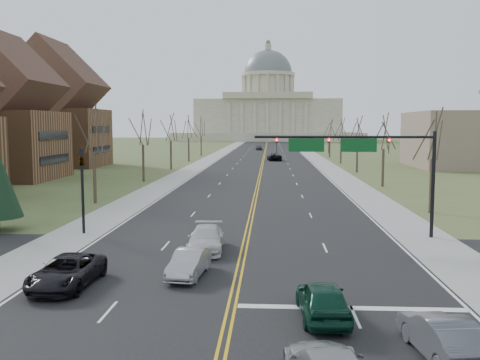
# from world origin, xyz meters

# --- Properties ---
(ground) EXTENTS (600.00, 600.00, 0.00)m
(ground) POSITION_xyz_m (0.00, 0.00, 0.00)
(ground) COLOR #47572B
(ground) RESTS_ON ground
(road) EXTENTS (20.00, 380.00, 0.01)m
(road) POSITION_xyz_m (0.00, 110.00, 0.01)
(road) COLOR black
(road) RESTS_ON ground
(cross_road) EXTENTS (120.00, 14.00, 0.01)m
(cross_road) POSITION_xyz_m (0.00, 6.00, 0.01)
(cross_road) COLOR black
(cross_road) RESTS_ON ground
(sidewalk_left) EXTENTS (4.00, 380.00, 0.03)m
(sidewalk_left) POSITION_xyz_m (-12.00, 110.00, 0.01)
(sidewalk_left) COLOR gray
(sidewalk_left) RESTS_ON ground
(sidewalk_right) EXTENTS (4.00, 380.00, 0.03)m
(sidewalk_right) POSITION_xyz_m (12.00, 110.00, 0.01)
(sidewalk_right) COLOR gray
(sidewalk_right) RESTS_ON ground
(center_line) EXTENTS (0.42, 380.00, 0.01)m
(center_line) POSITION_xyz_m (0.00, 110.00, 0.01)
(center_line) COLOR gold
(center_line) RESTS_ON road
(edge_line_left) EXTENTS (0.15, 380.00, 0.01)m
(edge_line_left) POSITION_xyz_m (-9.80, 110.00, 0.01)
(edge_line_left) COLOR silver
(edge_line_left) RESTS_ON road
(edge_line_right) EXTENTS (0.15, 380.00, 0.01)m
(edge_line_right) POSITION_xyz_m (9.80, 110.00, 0.01)
(edge_line_right) COLOR silver
(edge_line_right) RESTS_ON road
(stop_bar) EXTENTS (9.50, 0.50, 0.01)m
(stop_bar) POSITION_xyz_m (5.00, -1.00, 0.01)
(stop_bar) COLOR silver
(stop_bar) RESTS_ON road
(capitol) EXTENTS (90.00, 60.00, 50.00)m
(capitol) POSITION_xyz_m (0.00, 249.91, 14.20)
(capitol) COLOR beige
(capitol) RESTS_ON ground
(signal_mast) EXTENTS (12.12, 0.44, 7.20)m
(signal_mast) POSITION_xyz_m (7.45, 13.50, 5.76)
(signal_mast) COLOR black
(signal_mast) RESTS_ON ground
(signal_left) EXTENTS (0.32, 0.36, 6.00)m
(signal_left) POSITION_xyz_m (-11.50, 13.50, 3.71)
(signal_left) COLOR black
(signal_left) RESTS_ON ground
(tree_r_0) EXTENTS (3.74, 3.74, 8.50)m
(tree_r_0) POSITION_xyz_m (15.50, 24.00, 6.55)
(tree_r_0) COLOR #352A1F
(tree_r_0) RESTS_ON ground
(tree_l_0) EXTENTS (3.96, 3.96, 9.00)m
(tree_l_0) POSITION_xyz_m (-15.50, 28.00, 6.94)
(tree_l_0) COLOR #352A1F
(tree_l_0) RESTS_ON ground
(tree_r_1) EXTENTS (3.74, 3.74, 8.50)m
(tree_r_1) POSITION_xyz_m (15.50, 44.00, 6.55)
(tree_r_1) COLOR #352A1F
(tree_r_1) RESTS_ON ground
(tree_l_1) EXTENTS (3.96, 3.96, 9.00)m
(tree_l_1) POSITION_xyz_m (-15.50, 48.00, 6.94)
(tree_l_1) COLOR #352A1F
(tree_l_1) RESTS_ON ground
(tree_r_2) EXTENTS (3.74, 3.74, 8.50)m
(tree_r_2) POSITION_xyz_m (15.50, 64.00, 6.55)
(tree_r_2) COLOR #352A1F
(tree_r_2) RESTS_ON ground
(tree_l_2) EXTENTS (3.96, 3.96, 9.00)m
(tree_l_2) POSITION_xyz_m (-15.50, 68.00, 6.94)
(tree_l_2) COLOR #352A1F
(tree_l_2) RESTS_ON ground
(tree_r_3) EXTENTS (3.74, 3.74, 8.50)m
(tree_r_3) POSITION_xyz_m (15.50, 84.00, 6.55)
(tree_r_3) COLOR #352A1F
(tree_r_3) RESTS_ON ground
(tree_l_3) EXTENTS (3.96, 3.96, 9.00)m
(tree_l_3) POSITION_xyz_m (-15.50, 88.00, 6.94)
(tree_l_3) COLOR #352A1F
(tree_l_3) RESTS_ON ground
(tree_r_4) EXTENTS (3.74, 3.74, 8.50)m
(tree_r_4) POSITION_xyz_m (15.50, 104.00, 6.55)
(tree_r_4) COLOR #352A1F
(tree_r_4) RESTS_ON ground
(tree_l_4) EXTENTS (3.96, 3.96, 9.00)m
(tree_l_4) POSITION_xyz_m (-15.50, 108.00, 6.94)
(tree_l_4) COLOR #352A1F
(tree_l_4) RESTS_ON ground
(bldg_left_mid) EXTENTS (15.10, 14.28, 20.75)m
(bldg_left_mid) POSITION_xyz_m (-36.00, 50.00, 8.54)
(bldg_left_mid) COLOR brown
(bldg_left_mid) RESTS_ON ground
(bldg_left_far) EXTENTS (17.10, 14.28, 23.25)m
(bldg_left_far) POSITION_xyz_m (-38.00, 74.00, 9.54)
(bldg_left_far) COLOR brown
(bldg_left_far) RESTS_ON ground
(car_nb_inner_lead) EXTENTS (2.05, 4.57, 1.52)m
(car_nb_inner_lead) POSITION_xyz_m (3.68, -2.26, 0.77)
(car_nb_inner_lead) COLOR #0B3425
(car_nb_inner_lead) RESTS_ON road
(car_nb_outer_lead) EXTENTS (2.06, 4.55, 1.45)m
(car_nb_outer_lead) POSITION_xyz_m (7.24, -5.62, 0.74)
(car_nb_outer_lead) COLOR #505258
(car_nb_outer_lead) RESTS_ON road
(car_sb_inner_lead) EXTENTS (1.84, 4.19, 1.34)m
(car_sb_inner_lead) POSITION_xyz_m (-2.48, 3.25, 0.68)
(car_sb_inner_lead) COLOR #98999F
(car_sb_inner_lead) RESTS_ON road
(car_sb_outer_lead) EXTENTS (2.57, 5.28, 1.45)m
(car_sb_outer_lead) POSITION_xyz_m (-7.95, 1.24, 0.73)
(car_sb_outer_lead) COLOR black
(car_sb_outer_lead) RESTS_ON road
(car_sb_inner_second) EXTENTS (2.29, 5.15, 1.47)m
(car_sb_inner_second) POSITION_xyz_m (-2.27, 8.75, 0.75)
(car_sb_inner_second) COLOR silver
(car_sb_inner_second) RESTS_ON road
(car_far_nb) EXTENTS (3.27, 6.15, 1.64)m
(car_far_nb) POSITION_xyz_m (2.40, 92.14, 0.83)
(car_far_nb) COLOR black
(car_far_nb) RESTS_ON road
(car_far_sb) EXTENTS (2.28, 4.99, 1.66)m
(car_far_sb) POSITION_xyz_m (-1.97, 140.82, 0.84)
(car_far_sb) COLOR #4A4E52
(car_far_sb) RESTS_ON road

